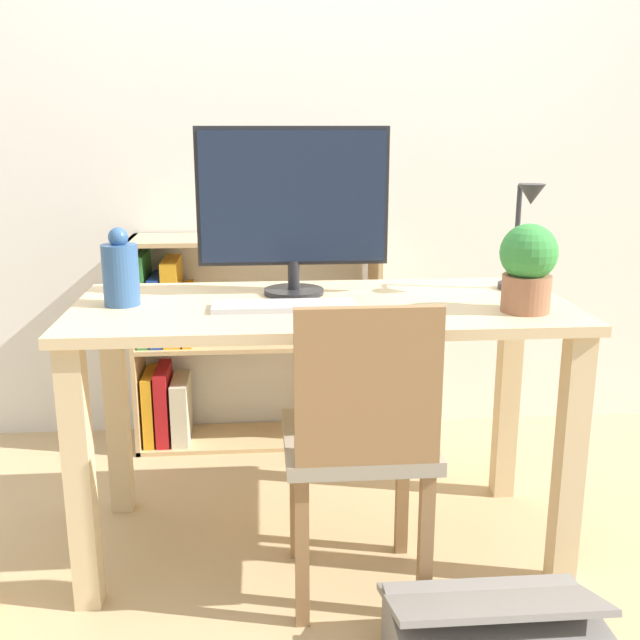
# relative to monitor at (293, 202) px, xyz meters

# --- Properties ---
(ground_plane) EXTENTS (10.00, 10.00, 0.00)m
(ground_plane) POSITION_rel_monitor_xyz_m (0.08, -0.13, -1.06)
(ground_plane) COLOR tan
(wall_back) EXTENTS (8.00, 0.05, 2.60)m
(wall_back) POSITION_rel_monitor_xyz_m (0.08, 0.86, 0.24)
(wall_back) COLOR silver
(wall_back) RESTS_ON ground_plane
(desk) EXTENTS (1.44, 0.65, 0.78)m
(desk) POSITION_rel_monitor_xyz_m (0.08, -0.13, -0.43)
(desk) COLOR #D8BC8C
(desk) RESTS_ON ground_plane
(monitor) EXTENTS (0.57, 0.18, 0.50)m
(monitor) POSITION_rel_monitor_xyz_m (0.00, 0.00, 0.00)
(monitor) COLOR #232326
(monitor) RESTS_ON desk
(keyboard) EXTENTS (0.40, 0.12, 0.02)m
(keyboard) POSITION_rel_monitor_xyz_m (-0.04, -0.19, -0.27)
(keyboard) COLOR #B2B2B7
(keyboard) RESTS_ON desk
(vase) EXTENTS (0.10, 0.10, 0.22)m
(vase) POSITION_rel_monitor_xyz_m (-0.50, -0.11, -0.18)
(vase) COLOR #33598C
(vase) RESTS_ON desk
(desk_lamp) EXTENTS (0.10, 0.19, 0.34)m
(desk_lamp) POSITION_rel_monitor_xyz_m (0.70, -0.04, -0.08)
(desk_lamp) COLOR #2D2D33
(desk_lamp) RESTS_ON desk
(potted_plant) EXTENTS (0.16, 0.16, 0.25)m
(potted_plant) POSITION_rel_monitor_xyz_m (0.63, -0.28, -0.15)
(potted_plant) COLOR #9E6647
(potted_plant) RESTS_ON desk
(chair) EXTENTS (0.40, 0.40, 0.87)m
(chair) POSITION_rel_monitor_xyz_m (0.15, -0.43, -0.58)
(chair) COLOR #9E937F
(chair) RESTS_ON ground_plane
(bookshelf) EXTENTS (0.98, 0.28, 0.86)m
(bookshelf) POSITION_rel_monitor_xyz_m (-0.31, 0.69, -0.65)
(bookshelf) COLOR tan
(bookshelf) RESTS_ON ground_plane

